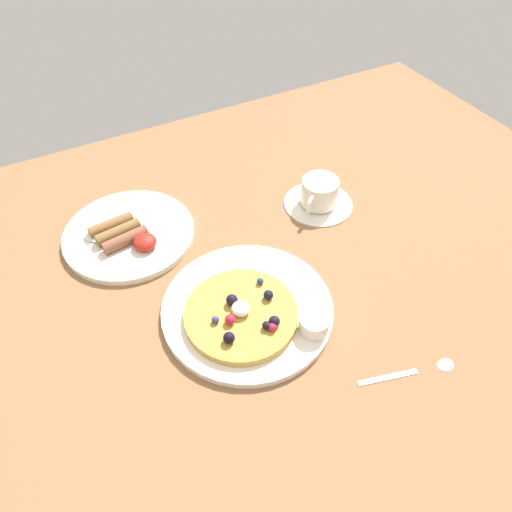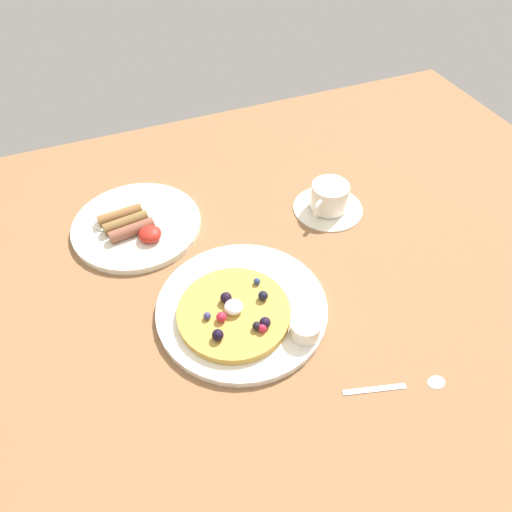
% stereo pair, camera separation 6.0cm
% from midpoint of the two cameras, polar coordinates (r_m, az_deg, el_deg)
% --- Properties ---
extents(ground_plane, '(1.67, 1.16, 0.03)m').
position_cam_midpoint_polar(ground_plane, '(0.84, -3.87, -4.98)').
color(ground_plane, brown).
extents(pancake_plate, '(0.29, 0.29, 0.01)m').
position_cam_midpoint_polar(pancake_plate, '(0.80, -3.19, -6.43)').
color(pancake_plate, white).
rests_on(pancake_plate, ground_plane).
extents(pancake_with_berries, '(0.19, 0.19, 0.03)m').
position_cam_midpoint_polar(pancake_with_berries, '(0.77, -3.98, -7.11)').
color(pancake_with_berries, gold).
rests_on(pancake_with_berries, pancake_plate).
extents(syrup_ramekin, '(0.05, 0.05, 0.03)m').
position_cam_midpoint_polar(syrup_ramekin, '(0.76, 4.78, -8.23)').
color(syrup_ramekin, white).
rests_on(syrup_ramekin, pancake_plate).
extents(breakfast_plate, '(0.25, 0.25, 0.01)m').
position_cam_midpoint_polar(breakfast_plate, '(0.96, -16.75, 2.48)').
color(breakfast_plate, white).
rests_on(breakfast_plate, ground_plane).
extents(fried_breakfast, '(0.12, 0.13, 0.03)m').
position_cam_midpoint_polar(fried_breakfast, '(0.94, -17.72, 2.51)').
color(fried_breakfast, brown).
rests_on(fried_breakfast, breakfast_plate).
extents(coffee_saucer, '(0.14, 0.14, 0.01)m').
position_cam_midpoint_polar(coffee_saucer, '(1.00, 5.79, 6.30)').
color(coffee_saucer, white).
rests_on(coffee_saucer, ground_plane).
extents(coffee_cup, '(0.09, 0.08, 0.05)m').
position_cam_midpoint_polar(coffee_cup, '(0.98, 5.89, 7.64)').
color(coffee_cup, white).
rests_on(coffee_cup, coffee_saucer).
extents(teaspoon, '(0.15, 0.05, 0.01)m').
position_cam_midpoint_polar(teaspoon, '(0.78, 17.49, -12.94)').
color(teaspoon, silver).
rests_on(teaspoon, ground_plane).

